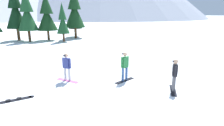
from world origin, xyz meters
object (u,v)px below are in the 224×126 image
snowboarder_background (67,67)px  pine_tree_slender (15,10)px  snowboarder_midground (125,66)px  pine_tree_tall (47,15)px  snowboarder_foreground (175,74)px  loose_snowboard_near_left (14,100)px  pine_tree_young (75,16)px  pine_tree_twin (27,13)px  pine_tree_broad (63,21)px  pine_tree_short (74,11)px

snowboarder_background → pine_tree_slender: bearing=98.0°
snowboarder_midground → pine_tree_tall: (-1.89, 20.21, 2.82)m
snowboarder_midground → snowboarder_foreground: bearing=-56.1°
loose_snowboard_near_left → pine_tree_tall: 20.98m
snowboarder_foreground → snowboarder_background: snowboarder_foreground is taller
pine_tree_young → pine_tree_twin: size_ratio=0.87×
snowboarder_midground → pine_tree_broad: pine_tree_broad is taller
pine_tree_broad → pine_tree_twin: (-4.43, 2.32, 1.02)m
loose_snowboard_near_left → pine_tree_broad: bearing=71.8°
pine_tree_twin → loose_snowboard_near_left: bearing=-94.0°
pine_tree_young → pine_tree_twin: pine_tree_twin is taller
snowboarder_background → pine_tree_slender: (-2.89, 20.44, 3.60)m
pine_tree_broad → pine_tree_slender: 7.41m
pine_tree_broad → snowboarder_foreground: bearing=-85.2°
pine_tree_short → pine_tree_broad: bearing=-128.0°
pine_tree_slender → snowboarder_foreground: bearing=-72.7°
pine_tree_tall → pine_tree_broad: size_ratio=1.26×
pine_tree_short → pine_tree_twin: bearing=-171.7°
pine_tree_young → snowboarder_background: bearing=-105.8°
pine_tree_young → pine_tree_twin: bearing=-158.0°
pine_tree_broad → pine_tree_tall: bearing=125.1°
pine_tree_tall → pine_tree_young: bearing=30.0°
pine_tree_young → pine_tree_slender: size_ratio=0.78×
pine_tree_tall → pine_tree_slender: (-4.09, 1.72, 0.73)m
pine_tree_tall → pine_tree_twin: bearing=-175.2°
loose_snowboard_near_left → pine_tree_twin: size_ratio=0.25×
pine_tree_slender → snowboarder_midground: bearing=-74.7°
pine_tree_tall → pine_tree_short: bearing=10.4°
snowboarder_foreground → loose_snowboard_near_left: size_ratio=0.94×
snowboarder_foreground → pine_tree_short: size_ratio=0.21×
loose_snowboard_near_left → pine_tree_tall: (4.04, 20.24, 3.73)m
pine_tree_slender → snowboarder_background: bearing=-82.0°
snowboarder_midground → pine_tree_twin: (-4.54, 19.99, 3.05)m
snowboarder_foreground → snowboarder_midground: snowboarder_midground is taller
snowboarder_midground → pine_tree_broad: (-0.11, 17.67, 2.03)m
snowboarder_midground → pine_tree_twin: 20.72m
snowboarder_foreground → pine_tree_tall: bearing=98.8°
pine_tree_tall → pine_tree_broad: bearing=-54.9°
snowboarder_background → pine_tree_short: bearing=74.0°
snowboarder_foreground → pine_tree_young: (1.42, 25.41, 2.59)m
snowboarder_foreground → pine_tree_twin: pine_tree_twin is taller
pine_tree_slender → pine_tree_twin: size_ratio=1.13×
pine_tree_short → pine_tree_twin: size_ratio=1.10×
snowboarder_foreground → snowboarder_background: size_ratio=1.01×
snowboarder_midground → loose_snowboard_near_left: 6.01m
loose_snowboard_near_left → pine_tree_young: (8.95, 23.07, 3.47)m
snowboarder_background → loose_snowboard_near_left: bearing=-151.8°
snowboarder_foreground → pine_tree_broad: size_ratio=0.31×
snowboarder_midground → pine_tree_slender: bearing=105.3°
pine_tree_broad → pine_tree_twin: bearing=152.4°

